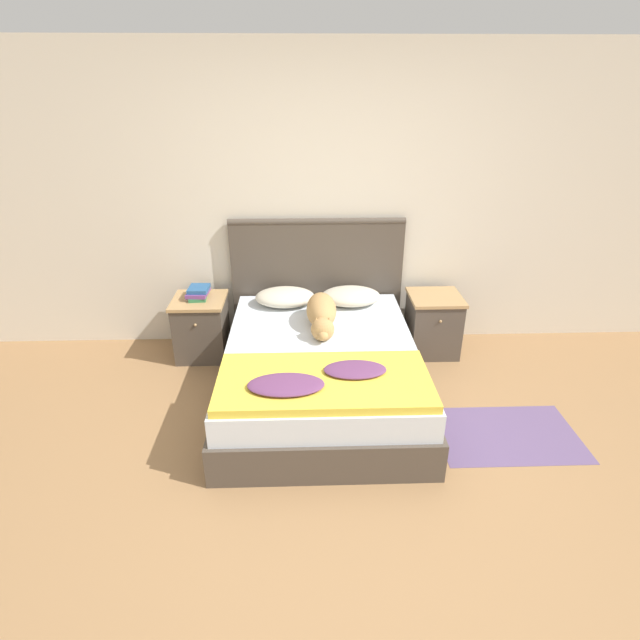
{
  "coord_description": "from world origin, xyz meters",
  "views": [
    {
      "loc": [
        -0.21,
        -2.17,
        2.22
      ],
      "look_at": [
        -0.09,
        1.27,
        0.57
      ],
      "focal_mm": 28.0,
      "sensor_mm": 36.0,
      "label": 1
    }
  ],
  "objects": [
    {
      "name": "pillow_right",
      "position": [
        0.19,
        1.8,
        0.55
      ],
      "size": [
        0.51,
        0.36,
        0.14
      ],
      "color": "beige",
      "rests_on": "bed"
    },
    {
      "name": "rug",
      "position": [
        1.19,
        0.58,
        0.0
      ],
      "size": [
        0.97,
        0.65,
        0.0
      ],
      "color": "#604C75",
      "rests_on": "ground_plane"
    },
    {
      "name": "nightstand_left",
      "position": [
        -1.12,
        1.79,
        0.27
      ],
      "size": [
        0.45,
        0.45,
        0.54
      ],
      "color": "#4C4238",
      "rests_on": "ground_plane"
    },
    {
      "name": "nightstand_right",
      "position": [
        0.94,
        1.79,
        0.27
      ],
      "size": [
        0.45,
        0.45,
        0.54
      ],
      "color": "#4C4238",
      "rests_on": "ground_plane"
    },
    {
      "name": "ground_plane",
      "position": [
        0.0,
        0.0,
        0.0
      ],
      "size": [
        16.0,
        16.0,
        0.0
      ],
      "primitive_type": "plane",
      "color": "#997047"
    },
    {
      "name": "quilt",
      "position": [
        -0.1,
        0.51,
        0.51
      ],
      "size": [
        1.36,
        0.67,
        0.1
      ],
      "color": "yellow",
      "rests_on": "bed"
    },
    {
      "name": "dog",
      "position": [
        -0.07,
        1.37,
        0.58
      ],
      "size": [
        0.24,
        0.7,
        0.24
      ],
      "color": "tan",
      "rests_on": "bed"
    },
    {
      "name": "wall_back",
      "position": [
        0.0,
        2.13,
        1.27
      ],
      "size": [
        9.0,
        0.06,
        2.55
      ],
      "color": "beige",
      "rests_on": "ground_plane"
    },
    {
      "name": "bed",
      "position": [
        -0.09,
        1.08,
        0.23
      ],
      "size": [
        1.45,
        1.91,
        0.47
      ],
      "color": "#4C4238",
      "rests_on": "ground_plane"
    },
    {
      "name": "book_stack",
      "position": [
        -1.12,
        1.82,
        0.59
      ],
      "size": [
        0.19,
        0.24,
        0.1
      ],
      "color": "#337547",
      "rests_on": "nightstand_left"
    },
    {
      "name": "headboard",
      "position": [
        -0.09,
        2.06,
        0.6
      ],
      "size": [
        1.53,
        0.06,
        1.17
      ],
      "color": "#4C4238",
      "rests_on": "ground_plane"
    },
    {
      "name": "pillow_left",
      "position": [
        -0.38,
        1.8,
        0.55
      ],
      "size": [
        0.51,
        0.36,
        0.14
      ],
      "color": "beige",
      "rests_on": "bed"
    }
  ]
}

